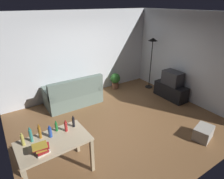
# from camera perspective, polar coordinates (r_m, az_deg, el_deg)

# --- Properties ---
(ground_plane) EXTENTS (5.20, 4.40, 0.02)m
(ground_plane) POSITION_cam_1_polar(r_m,az_deg,el_deg) (5.11, 2.15, -10.01)
(ground_plane) COLOR brown
(wall_rear) EXTENTS (5.20, 0.10, 2.70)m
(wall_rear) POSITION_cam_1_polar(r_m,az_deg,el_deg) (6.31, -9.37, 10.23)
(wall_rear) COLOR silver
(wall_rear) RESTS_ON ground_plane
(wall_right) EXTENTS (0.10, 4.40, 2.70)m
(wall_right) POSITION_cam_1_polar(r_m,az_deg,el_deg) (6.28, 22.40, 8.62)
(wall_right) COLOR silver
(wall_right) RESTS_ON ground_plane
(couch) EXTENTS (1.65, 0.84, 0.92)m
(couch) POSITION_cam_1_polar(r_m,az_deg,el_deg) (5.93, -11.34, -1.67)
(couch) COLOR slate
(couch) RESTS_ON ground_plane
(tv_stand) EXTENTS (0.44, 1.10, 0.48)m
(tv_stand) POSITION_cam_1_polar(r_m,az_deg,el_deg) (6.53, 17.19, -0.45)
(tv_stand) COLOR black
(tv_stand) RESTS_ON ground_plane
(tv) EXTENTS (0.41, 0.60, 0.44)m
(tv) POSITION_cam_1_polar(r_m,az_deg,el_deg) (6.36, 17.72, 3.31)
(tv) COLOR #2D2D33
(tv) RESTS_ON tv_stand
(torchiere_lamp) EXTENTS (0.32, 0.32, 1.81)m
(torchiere_lamp) POSITION_cam_1_polar(r_m,az_deg,el_deg) (6.80, 11.92, 11.63)
(torchiere_lamp) COLOR black
(torchiere_lamp) RESTS_ON ground_plane
(desk) EXTENTS (1.23, 0.75, 0.76)m
(desk) POSITION_cam_1_polar(r_m,az_deg,el_deg) (3.57, -16.95, -15.80)
(desk) COLOR #C6B28E
(desk) RESTS_ON ground_plane
(potted_plant) EXTENTS (0.36, 0.36, 0.57)m
(potted_plant) POSITION_cam_1_polar(r_m,az_deg,el_deg) (6.91, 0.97, 2.95)
(potted_plant) COLOR brown
(potted_plant) RESTS_ON ground_plane
(storage_box) EXTENTS (0.55, 0.45, 0.30)m
(storage_box) POSITION_cam_1_polar(r_m,az_deg,el_deg) (4.99, 25.69, -11.63)
(storage_box) COLOR #A8A399
(storage_box) RESTS_ON ground_plane
(bottle_squat) EXTENTS (0.05, 0.05, 0.24)m
(bottle_squat) POSITION_cam_1_polar(r_m,az_deg,el_deg) (3.52, -25.23, -13.52)
(bottle_squat) COLOR #BCB24C
(bottle_squat) RESTS_ON desk
(bottle_tall) EXTENTS (0.05, 0.05, 0.28)m
(bottle_tall) POSITION_cam_1_polar(r_m,az_deg,el_deg) (3.54, -23.16, -12.54)
(bottle_tall) COLOR teal
(bottle_tall) RESTS_ON desk
(bottle_amber) EXTENTS (0.05, 0.05, 0.28)m
(bottle_amber) POSITION_cam_1_polar(r_m,az_deg,el_deg) (3.56, -20.86, -11.83)
(bottle_amber) COLOR #9E6019
(bottle_amber) RESTS_ON desk
(bottle_blue) EXTENTS (0.06, 0.06, 0.23)m
(bottle_blue) POSITION_cam_1_polar(r_m,az_deg,el_deg) (3.54, -18.07, -12.06)
(bottle_blue) COLOR #2347A3
(bottle_blue) RESTS_ON desk
(bottle_green) EXTENTS (0.05, 0.05, 0.21)m
(bottle_green) POSITION_cam_1_polar(r_m,az_deg,el_deg) (3.66, -16.35, -10.67)
(bottle_green) COLOR #1E722D
(bottle_green) RESTS_ON desk
(bottle_red) EXTENTS (0.06, 0.06, 0.23)m
(bottle_red) POSITION_cam_1_polar(r_m,az_deg,el_deg) (3.60, -13.67, -10.71)
(bottle_red) COLOR #AD2323
(bottle_red) RESTS_ON desk
(bottle_dark) EXTENTS (0.05, 0.05, 0.23)m
(bottle_dark) POSITION_cam_1_polar(r_m,az_deg,el_deg) (3.69, -11.49, -9.53)
(bottle_dark) COLOR black
(bottle_dark) RESTS_ON desk
(book_stack) EXTENTS (0.27, 0.19, 0.17)m
(book_stack) POSITION_cam_1_polar(r_m,az_deg,el_deg) (3.26, -20.46, -16.30)
(book_stack) COLOR beige
(book_stack) RESTS_ON desk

